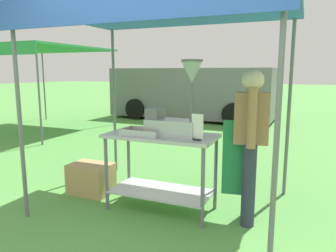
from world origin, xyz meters
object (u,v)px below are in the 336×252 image
Objects in this scene: donut_tray at (142,133)px; supply_crate at (91,179)px; donut_fryer at (176,112)px; menu_sign at (197,129)px; van_grey at (192,93)px; neighbour_tent at (38,50)px; vendor at (250,139)px; donut_cart at (161,156)px; stall_canopy at (164,17)px.

supply_crate is at bearing 166.98° from donut_tray.
donut_fryer is 0.34m from menu_sign.
van_grey is 4.94m from neighbour_tent.
supply_crate is (-2.02, 0.01, -0.71)m from vendor.
donut_tray is 1.16m from vendor.
donut_cart is 0.35m from donut_tray.
vendor is at bearing 4.87° from donut_cart.
menu_sign is 0.17× the size of vendor.
vendor is at bearing -0.98° from stall_canopy.
neighbour_tent reaches higher than vendor.
van_grey is at bearing 106.28° from stall_canopy.
stall_canopy is 2.22× the size of donut_cart.
van_grey is 1.72× the size of neighbour_tent.
donut_tray is at bearing -164.88° from donut_fryer.
donut_tray is 0.80× the size of supply_crate.
stall_canopy is 1.54m from donut_cart.
donut_fryer is at bearing -5.29° from donut_cart.
menu_sign is at bearing -26.68° from stall_canopy.
menu_sign is 0.50× the size of supply_crate.
vendor is 7.05m from neighbour_tent.
vendor is 7.59m from van_grey.
donut_cart is at bearing -33.72° from neighbour_tent.
menu_sign is (0.65, -0.02, 0.09)m from donut_tray.
supply_crate is 0.17× the size of neighbour_tent.
neighbour_tent reaches higher than donut_cart.
stall_canopy is at bearing 179.02° from vendor.
neighbour_tent is at bearing 144.47° from donut_tray.
donut_cart is at bearing 33.11° from donut_tray.
menu_sign is at bearing -2.09° from donut_tray.
van_grey is at bearing 104.52° from donut_tray.
vendor is at bearing -0.18° from supply_crate.
donut_cart is 1.01m from vendor.
donut_tray is 1.15m from supply_crate.
supply_crate is at bearing -81.98° from van_grey.
donut_tray is 7.41m from van_grey.
donut_tray is 0.08× the size of van_grey.
vendor reaches higher than supply_crate.
stall_canopy is 3.39× the size of donut_fryer.
donut_fryer is 1.50× the size of supply_crate.
neighbour_tent is (-3.09, -3.64, 1.27)m from van_grey.
menu_sign is 0.05× the size of van_grey.
vendor is at bearing -66.74° from van_grey.
vendor is (1.14, 0.20, -0.01)m from donut_tray.
van_grey is at bearing 106.06° from donut_cart.
stall_canopy reaches higher than vendor.
van_grey is (-2.50, 7.20, -0.13)m from menu_sign.
neighbour_tent is (-4.07, 3.33, 1.95)m from supply_crate.
donut_fryer reaches higher than van_grey.
donut_cart is 6.34m from neighbour_tent.
donut_cart is 0.77× the size of vendor.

